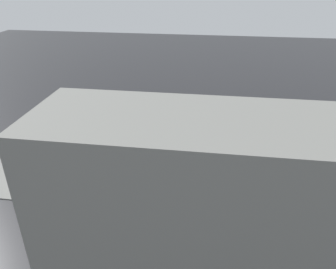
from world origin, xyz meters
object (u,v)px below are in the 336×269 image
Objects in this scene: fire_hydrant at (150,163)px; sign_post at (129,152)px; moving_hatchback at (190,122)px; pedestrian at (126,149)px.

sign_post is (0.61, 1.14, 1.18)m from fire_hydrant.
moving_hatchback reaches higher than pedestrian.
fire_hydrant is (1.51, 3.11, -0.63)m from moving_hatchback.
fire_hydrant is at bearing 64.09° from moving_hatchback.
sign_post is at bearing 61.69° from fire_hydrant.
fire_hydrant is 0.50× the size of pedestrian.
fire_hydrant is 1.75m from sign_post.
moving_hatchback is at bearing -130.69° from pedestrian.
moving_hatchback is 3.52m from fire_hydrant.
sign_post reaches higher than fire_hydrant.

